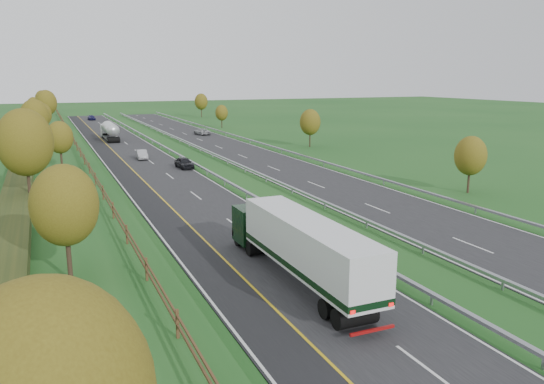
# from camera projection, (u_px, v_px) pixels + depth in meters

# --- Properties ---
(ground) EXTENTS (400.00, 400.00, 0.00)m
(ground) POSITION_uv_depth(u_px,v_px,m) (204.00, 163.00, 75.04)
(ground) COLOR #1B4B1A
(ground) RESTS_ON ground
(near_carriageway) EXTENTS (10.50, 200.00, 0.04)m
(near_carriageway) POSITION_uv_depth(u_px,v_px,m) (141.00, 162.00, 76.41)
(near_carriageway) COLOR black
(near_carriageway) RESTS_ON ground
(far_carriageway) EXTENTS (10.50, 200.00, 0.04)m
(far_carriageway) POSITION_uv_depth(u_px,v_px,m) (248.00, 155.00, 82.82)
(far_carriageway) COLOR black
(far_carriageway) RESTS_ON ground
(hard_shoulder) EXTENTS (3.00, 200.00, 0.04)m
(hard_shoulder) POSITION_uv_depth(u_px,v_px,m) (114.00, 163.00, 74.95)
(hard_shoulder) COLOR black
(hard_shoulder) RESTS_ON ground
(lane_markings) EXTENTS (26.75, 200.00, 0.01)m
(lane_markings) POSITION_uv_depth(u_px,v_px,m) (185.00, 159.00, 78.78)
(lane_markings) COLOR silver
(lane_markings) RESTS_ON near_carriageway
(embankment_left) EXTENTS (12.00, 200.00, 2.00)m
(embankment_left) POSITION_uv_depth(u_px,v_px,m) (43.00, 160.00, 71.15)
(embankment_left) COLOR #1B4B1A
(embankment_left) RESTS_ON ground
(hedge_left) EXTENTS (2.20, 180.00, 1.10)m
(hedge_left) POSITION_uv_depth(u_px,v_px,m) (25.00, 150.00, 70.04)
(hedge_left) COLOR #253315
(hedge_left) RESTS_ON embankment_left
(fence_left) EXTENTS (0.12, 189.06, 1.20)m
(fence_left) POSITION_uv_depth(u_px,v_px,m) (77.00, 146.00, 72.16)
(fence_left) COLOR #422B19
(fence_left) RESTS_ON embankment_left
(median_barrier_near) EXTENTS (0.32, 200.00, 0.71)m
(median_barrier_near) POSITION_uv_depth(u_px,v_px,m) (180.00, 155.00, 78.50)
(median_barrier_near) COLOR #93969B
(median_barrier_near) RESTS_ON ground
(median_barrier_far) EXTENTS (0.32, 200.00, 0.71)m
(median_barrier_far) POSITION_uv_depth(u_px,v_px,m) (213.00, 153.00, 80.48)
(median_barrier_far) COLOR #93969B
(median_barrier_far) RESTS_ON ground
(outer_barrier_far) EXTENTS (0.32, 200.00, 0.71)m
(outer_barrier_far) POSITION_uv_depth(u_px,v_px,m) (282.00, 149.00, 84.94)
(outer_barrier_far) COLOR #93969B
(outer_barrier_far) RESTS_ON ground
(trees_left) EXTENTS (6.64, 164.30, 7.66)m
(trees_left) POSITION_uv_depth(u_px,v_px,m) (42.00, 122.00, 67.12)
(trees_left) COLOR #2D2116
(trees_left) RESTS_ON embankment_left
(trees_far) EXTENTS (8.45, 118.60, 7.12)m
(trees_far) POSITION_uv_depth(u_px,v_px,m) (257.00, 114.00, 113.27)
(trees_far) COLOR #2D2116
(trees_far) RESTS_ON ground
(box_lorry) EXTENTS (2.58, 16.28, 4.06)m
(box_lorry) POSITION_uv_depth(u_px,v_px,m) (299.00, 245.00, 31.04)
(box_lorry) COLOR black
(box_lorry) RESTS_ON near_carriageway
(road_tanker) EXTENTS (2.40, 11.22, 3.46)m
(road_tanker) POSITION_uv_depth(u_px,v_px,m) (110.00, 131.00, 102.02)
(road_tanker) COLOR silver
(road_tanker) RESTS_ON near_carriageway
(car_dark_near) EXTENTS (2.02, 4.40, 1.46)m
(car_dark_near) POSITION_uv_depth(u_px,v_px,m) (184.00, 163.00, 70.63)
(car_dark_near) COLOR black
(car_dark_near) RESTS_ON near_carriageway
(car_silver_mid) EXTENTS (1.64, 4.13, 1.34)m
(car_silver_mid) POSITION_uv_depth(u_px,v_px,m) (142.00, 154.00, 78.55)
(car_silver_mid) COLOR #A3A2A7
(car_silver_mid) RESTS_ON near_carriageway
(car_small_far) EXTENTS (2.00, 4.51, 1.29)m
(car_small_far) POSITION_uv_depth(u_px,v_px,m) (91.00, 118.00, 149.63)
(car_small_far) COLOR #171646
(car_small_far) RESTS_ON near_carriageway
(car_oncoming) EXTENTS (2.79, 4.99, 1.32)m
(car_oncoming) POSITION_uv_depth(u_px,v_px,m) (202.00, 132.00, 111.52)
(car_oncoming) COLOR #A9AAAE
(car_oncoming) RESTS_ON far_carriageway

